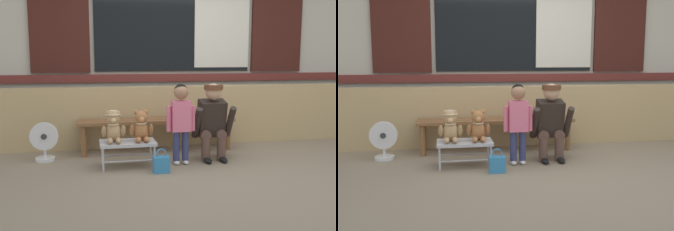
% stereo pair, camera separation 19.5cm
% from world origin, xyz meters
% --- Properties ---
extents(ground_plane, '(60.00, 60.00, 0.00)m').
position_xyz_m(ground_plane, '(0.00, 0.00, 0.00)').
color(ground_plane, '#84725B').
extents(brick_low_wall, '(7.29, 0.25, 0.85)m').
position_xyz_m(brick_low_wall, '(0.00, 1.43, 0.42)').
color(brick_low_wall, tan).
rests_on(brick_low_wall, ground).
extents(shop_facade, '(7.44, 0.26, 3.20)m').
position_xyz_m(shop_facade, '(0.00, 1.94, 1.62)').
color(shop_facade, '#B7B2A3').
rests_on(shop_facade, ground).
extents(wooden_bench_long, '(2.10, 0.40, 0.44)m').
position_xyz_m(wooden_bench_long, '(-0.41, 1.06, 0.37)').
color(wooden_bench_long, brown).
rests_on(wooden_bench_long, ground).
extents(small_display_bench, '(0.64, 0.36, 0.30)m').
position_xyz_m(small_display_bench, '(-0.87, 0.36, 0.27)').
color(small_display_bench, '#BCBCC1').
rests_on(small_display_bench, ground).
extents(teddy_bear_with_hat, '(0.28, 0.27, 0.36)m').
position_xyz_m(teddy_bear_with_hat, '(-1.03, 0.36, 0.47)').
color(teddy_bear_with_hat, tan).
rests_on(teddy_bear_with_hat, small_display_bench).
extents(teddy_bear_plain, '(0.28, 0.26, 0.36)m').
position_xyz_m(teddy_bear_plain, '(-0.71, 0.36, 0.46)').
color(teddy_bear_plain, '#A86B3D').
rests_on(teddy_bear_plain, small_display_bench).
extents(child_standing, '(0.35, 0.18, 0.96)m').
position_xyz_m(child_standing, '(-0.25, 0.34, 0.59)').
color(child_standing, navy).
rests_on(child_standing, ground).
extents(adult_crouching, '(0.50, 0.49, 0.95)m').
position_xyz_m(adult_crouching, '(0.19, 0.48, 0.48)').
color(adult_crouching, brown).
rests_on(adult_crouching, ground).
extents(handbag_on_ground, '(0.18, 0.11, 0.27)m').
position_xyz_m(handbag_on_ground, '(-0.54, 0.05, 0.10)').
color(handbag_on_ground, teal).
rests_on(handbag_on_ground, ground).
extents(floor_fan, '(0.34, 0.24, 0.48)m').
position_xyz_m(floor_fan, '(-1.85, 0.82, 0.24)').
color(floor_fan, silver).
rests_on(floor_fan, ground).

